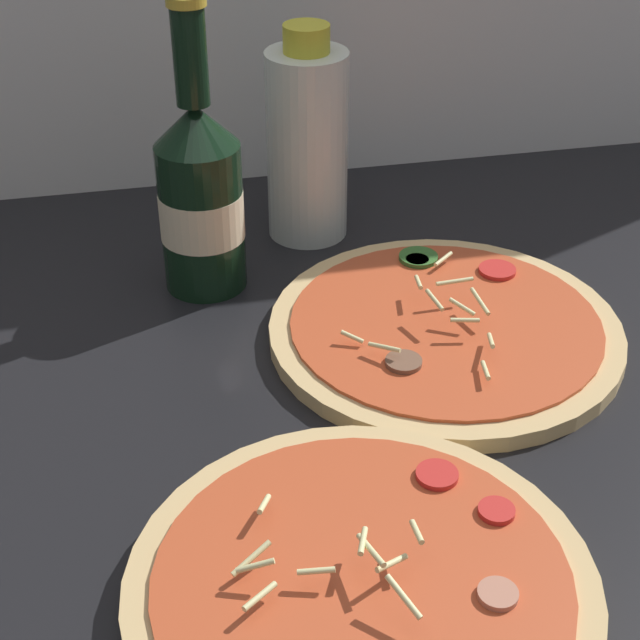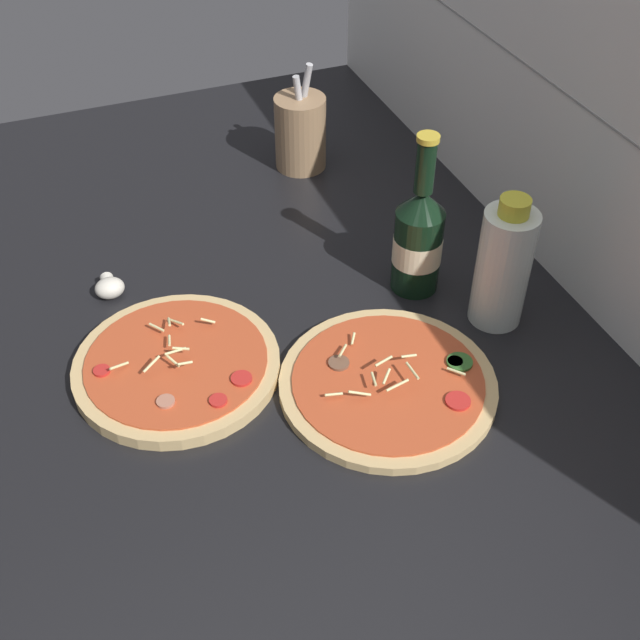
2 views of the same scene
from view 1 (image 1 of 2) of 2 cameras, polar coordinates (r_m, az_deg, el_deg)
counter_slab at (r=70.21cm, az=-0.89°, el=-8.38°), size 160.00×90.00×2.50cm
pizza_near at (r=59.23cm, az=2.46°, el=-15.34°), size 27.80×27.80×4.61cm
pizza_far at (r=80.64cm, az=7.28°, el=-0.56°), size 28.80×28.80×4.35cm
beer_bottle at (r=84.15cm, az=-6.98°, el=7.31°), size 7.29×7.29×25.39cm
oil_bottle at (r=92.15cm, az=-0.75°, el=10.29°), size 7.58×7.58×20.24cm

